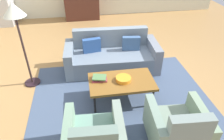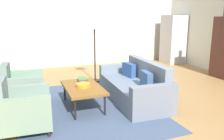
{
  "view_description": "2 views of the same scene",
  "coord_description": "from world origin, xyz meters",
  "px_view_note": "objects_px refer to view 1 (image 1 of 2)",
  "views": [
    {
      "loc": [
        -0.92,
        -3.79,
        2.74
      ],
      "look_at": [
        -0.42,
        -0.67,
        0.6
      ],
      "focal_mm": 33.38,
      "sensor_mm": 36.0,
      "label": 1
    },
    {
      "loc": [
        4.08,
        -1.86,
        1.81
      ],
      "look_at": [
        -0.17,
        -0.22,
        0.75
      ],
      "focal_mm": 37.18,
      "sensor_mm": 36.0,
      "label": 2
    }
  ],
  "objects_px": {
    "coffee_table": "(122,82)",
    "book_stack": "(99,78)",
    "armchair_right": "(178,130)",
    "couch": "(112,56)",
    "fruit_bowl": "(123,79)",
    "floor_lamp": "(15,18)"
  },
  "relations": [
    {
      "from": "fruit_bowl",
      "to": "floor_lamp",
      "type": "xyz_separation_m",
      "value": [
        -1.81,
        0.8,
        0.97
      ]
    },
    {
      "from": "coffee_table",
      "to": "floor_lamp",
      "type": "distance_m",
      "value": 2.21
    },
    {
      "from": "armchair_right",
      "to": "floor_lamp",
      "type": "distance_m",
      "value": 3.27
    },
    {
      "from": "couch",
      "to": "armchair_right",
      "type": "distance_m",
      "value": 2.43
    },
    {
      "from": "armchair_right",
      "to": "coffee_table",
      "type": "bearing_deg",
      "value": 121.04
    },
    {
      "from": "armchair_right",
      "to": "book_stack",
      "type": "xyz_separation_m",
      "value": [
        -0.99,
        1.26,
        0.13
      ]
    },
    {
      "from": "couch",
      "to": "floor_lamp",
      "type": "distance_m",
      "value": 2.16
    },
    {
      "from": "armchair_right",
      "to": "book_stack",
      "type": "bearing_deg",
      "value": 132.24
    },
    {
      "from": "coffee_table",
      "to": "fruit_bowl",
      "type": "distance_m",
      "value": 0.08
    },
    {
      "from": "coffee_table",
      "to": "fruit_bowl",
      "type": "xyz_separation_m",
      "value": [
        0.03,
        -0.0,
        0.07
      ]
    },
    {
      "from": "floor_lamp",
      "to": "couch",
      "type": "bearing_deg",
      "value": 12.25
    },
    {
      "from": "couch",
      "to": "fruit_bowl",
      "type": "relative_size",
      "value": 7.63
    },
    {
      "from": "armchair_right",
      "to": "couch",
      "type": "bearing_deg",
      "value": 108.11
    },
    {
      "from": "fruit_bowl",
      "to": "coffee_table",
      "type": "bearing_deg",
      "value": 180.0
    },
    {
      "from": "couch",
      "to": "fruit_bowl",
      "type": "bearing_deg",
      "value": 93.84
    },
    {
      "from": "coffee_table",
      "to": "fruit_bowl",
      "type": "bearing_deg",
      "value": -0.0
    },
    {
      "from": "fruit_bowl",
      "to": "book_stack",
      "type": "xyz_separation_m",
      "value": [
        -0.43,
        0.1,
        -0.0
      ]
    },
    {
      "from": "fruit_bowl",
      "to": "floor_lamp",
      "type": "relative_size",
      "value": 0.16
    },
    {
      "from": "couch",
      "to": "fruit_bowl",
      "type": "height_order",
      "value": "couch"
    },
    {
      "from": "coffee_table",
      "to": "armchair_right",
      "type": "bearing_deg",
      "value": -62.95
    },
    {
      "from": "couch",
      "to": "book_stack",
      "type": "relative_size",
      "value": 7.41
    },
    {
      "from": "coffee_table",
      "to": "book_stack",
      "type": "relative_size",
      "value": 4.16
    }
  ]
}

